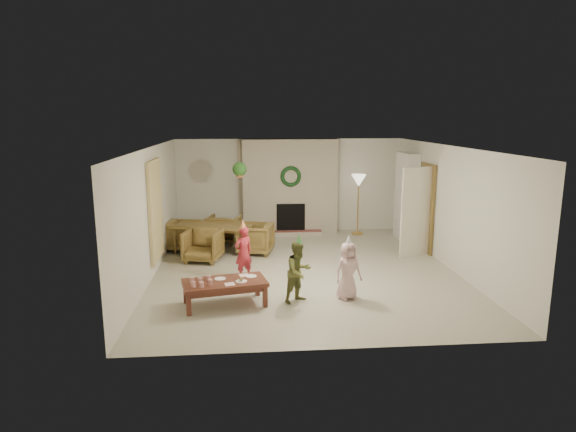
{
  "coord_description": "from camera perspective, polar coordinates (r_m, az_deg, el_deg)",
  "views": [
    {
      "loc": [
        -1.14,
        -9.55,
        3.09
      ],
      "look_at": [
        -0.3,
        0.4,
        1.05
      ],
      "focal_mm": 30.61,
      "sensor_mm": 36.0,
      "label": 1
    }
  ],
  "objects": [
    {
      "name": "cup_e",
      "position": [
        8.06,
        -9.02,
        -7.59
      ],
      "size": [
        0.09,
        0.09,
        0.09
      ],
      "primitive_type": "cylinder",
      "rotation": [
        0.0,
        0.0,
        0.21
      ],
      "color": "silver",
      "rests_on": "coffee_table_top"
    },
    {
      "name": "cup_c",
      "position": [
        7.97,
        -9.99,
        -7.86
      ],
      "size": [
        0.09,
        0.09,
        0.09
      ],
      "primitive_type": "cylinder",
      "rotation": [
        0.0,
        0.0,
        0.21
      ],
      "color": "silver",
      "rests_on": "coffee_table_top"
    },
    {
      "name": "cup_d",
      "position": [
        8.16,
        -10.17,
        -7.38
      ],
      "size": [
        0.09,
        0.09,
        0.09
      ],
      "primitive_type": "cylinder",
      "rotation": [
        0.0,
        0.0,
        0.21
      ],
      "color": "silver",
      "rests_on": "coffee_table_top"
    },
    {
      "name": "dining_table",
      "position": [
        11.49,
        -8.59,
        -2.57
      ],
      "size": [
        1.97,
        1.4,
        0.63
      ],
      "primitive_type": "imported",
      "rotation": [
        0.0,
        0.0,
        -0.24
      ],
      "color": "brown",
      "rests_on": "floor"
    },
    {
      "name": "fireplace_hearth",
      "position": [
        12.91,
        0.37,
        -2.03
      ],
      "size": [
        1.6,
        0.3,
        0.12
      ],
      "primitive_type": "cube",
      "color": "maroon",
      "rests_on": "floor"
    },
    {
      "name": "wall_front",
      "position": [
        6.42,
        5.63,
        -5.14
      ],
      "size": [
        7.0,
        0.0,
        7.0
      ],
      "primitive_type": "plane",
      "rotation": [
        -1.57,
        0.0,
        0.0
      ],
      "color": "silver",
      "rests_on": "floor"
    },
    {
      "name": "dining_chair_right",
      "position": [
        11.22,
        -3.81,
        -2.63
      ],
      "size": [
        0.92,
        0.9,
        0.69
      ],
      "primitive_type": "imported",
      "rotation": [
        0.0,
        0.0,
        -1.82
      ],
      "color": "brown",
      "rests_on": "floor"
    },
    {
      "name": "wall_left",
      "position": [
        9.9,
        -15.57,
        0.41
      ],
      "size": [
        0.0,
        7.0,
        7.0
      ],
      "primitive_type": "plane",
      "rotation": [
        1.57,
        0.0,
        1.57
      ],
      "color": "silver",
      "rests_on": "floor"
    },
    {
      "name": "dining_chair_far",
      "position": [
        12.21,
        -7.48,
        -1.54
      ],
      "size": [
        0.9,
        0.92,
        0.69
      ],
      "primitive_type": "imported",
      "rotation": [
        0.0,
        0.0,
        2.9
      ],
      "color": "brown",
      "rests_on": "floor"
    },
    {
      "name": "coffee_leg_fl",
      "position": [
        7.98,
        -11.45,
        -10.08
      ],
      "size": [
        0.09,
        0.09,
        0.36
      ],
      "primitive_type": "cube",
      "rotation": [
        0.0,
        0.0,
        0.21
      ],
      "color": "#5C2C1E",
      "rests_on": "floor"
    },
    {
      "name": "child_red",
      "position": [
        9.47,
        -5.2,
        -4.27
      ],
      "size": [
        0.45,
        0.41,
        1.03
      ],
      "primitive_type": "imported",
      "rotation": [
        0.0,
        0.0,
        3.71
      ],
      "color": "#A2222D",
      "rests_on": "floor"
    },
    {
      "name": "curtain_panel",
      "position": [
        10.09,
        -15.14,
        0.63
      ],
      "size": [
        0.06,
        1.2,
        2.0
      ],
      "primitive_type": "cube",
      "color": "beige",
      "rests_on": "wall_left"
    },
    {
      "name": "child_pink",
      "position": [
        8.48,
        7.0,
        -6.32
      ],
      "size": [
        0.56,
        0.45,
        1.0
      ],
      "primitive_type": "imported",
      "rotation": [
        0.0,
        0.0,
        0.32
      ],
      "color": "beige",
      "rests_on": "floor"
    },
    {
      "name": "hanging_plant_foliage",
      "position": [
        11.11,
        -5.65,
        5.45
      ],
      "size": [
        0.32,
        0.32,
        0.32
      ],
      "primitive_type": "sphere",
      "color": "#1E4C19",
      "rests_on": "hanging_plant_pot"
    },
    {
      "name": "coffee_table_top",
      "position": [
        8.24,
        -7.38,
        -7.7
      ],
      "size": [
        1.47,
        0.95,
        0.06
      ],
      "primitive_type": "cube",
      "rotation": [
        0.0,
        0.0,
        0.21
      ],
      "color": "#5C2C1E",
      "rests_on": "floor"
    },
    {
      "name": "bookshelf_shelf_a",
      "position": [
        12.77,
        13.35,
        -0.71
      ],
      "size": [
        0.3,
        0.92,
        0.03
      ],
      "primitive_type": "cube",
      "color": "white",
      "rests_on": "bookshelf_carcass"
    },
    {
      "name": "cup_b",
      "position": [
        8.2,
        -11.1,
        -7.33
      ],
      "size": [
        0.09,
        0.09,
        0.09
      ],
      "primitive_type": "cylinder",
      "rotation": [
        0.0,
        0.0,
        0.21
      ],
      "color": "silver",
      "rests_on": "coffee_table_top"
    },
    {
      "name": "dining_chair_near",
      "position": [
        10.76,
        -9.85,
        -3.4
      ],
      "size": [
        0.9,
        0.92,
        0.69
      ],
      "primitive_type": "imported",
      "rotation": [
        0.0,
        0.0,
        -0.24
      ],
      "color": "brown",
      "rests_on": "floor"
    },
    {
      "name": "party_hat_red",
      "position": [
        9.34,
        -5.26,
        -0.97
      ],
      "size": [
        0.17,
        0.17,
        0.2
      ],
      "primitive_type": "cone",
      "rotation": [
        0.0,
        0.0,
        0.22
      ],
      "color": "gold",
      "rests_on": "child_red"
    },
    {
      "name": "napkin_right",
      "position": [
        8.46,
        -5.14,
        -6.87
      ],
      "size": [
        0.19,
        0.19,
        0.01
      ],
      "primitive_type": "cube",
      "rotation": [
        0.0,
        0.0,
        0.21
      ],
      "color": "#F7B6B6",
      "rests_on": "coffee_table_top"
    },
    {
      "name": "plate_b",
      "position": [
        8.17,
        -5.44,
        -7.55
      ],
      "size": [
        0.22,
        0.22,
        0.01
      ],
      "primitive_type": "cylinder",
      "rotation": [
        0.0,
        0.0,
        0.21
      ],
      "color": "white",
      "rests_on": "coffee_table_top"
    },
    {
      "name": "napkin_left",
      "position": [
        8.06,
        -6.79,
        -7.86
      ],
      "size": [
        0.19,
        0.19,
        0.01
      ],
      "primitive_type": "cube",
      "rotation": [
        0.0,
        0.0,
        0.21
      ],
      "color": "#F7B6B6",
      "rests_on": "coffee_table_top"
    },
    {
      "name": "bookshelf_shelf_b",
      "position": [
        12.69,
        13.44,
        1.06
      ],
      "size": [
        0.3,
        0.92,
        0.03
      ],
      "primitive_type": "cube",
      "color": "white",
      "rests_on": "bookshelf_carcass"
    },
    {
      "name": "floor",
      "position": [
        10.1,
        1.9,
        -6.27
      ],
      "size": [
        7.0,
        7.0,
        0.0
      ],
      "primitive_type": "plane",
      "color": "#B7B29E",
      "rests_on": "ground"
    },
    {
      "name": "floor_lamp_shade",
      "position": [
        12.99,
        8.22,
        4.1
      ],
      "size": [
        0.38,
        0.38,
        0.32
      ],
      "primitive_type": "cone",
      "rotation": [
        3.14,
        0.0,
        0.0
      ],
      "color": "beige",
      "rests_on": "floor_lamp_post"
    },
    {
      "name": "books_row_upper",
      "position": [
        12.51,
        13.6,
        3.36
      ],
      "size": [
        0.2,
        0.36,
        0.22
      ],
      "primitive_type": "cube",
      "color": "#A99B24",
      "rests_on": "bookshelf_shelf_c"
    },
    {
      "name": "coffee_leg_bl",
      "position": [
        8.5,
        -11.82,
        -8.73
      ],
      "size": [
        0.09,
        0.09,
        0.36
      ],
      "primitive_type": "cube",
      "rotation": [
        0.0,
        0.0,
        0.21
      ],
      "color": "#5C2C1E",
      "rests_on": "floor"
    },
    {
      "name": "dining_chair_left",
      "position": [
        11.74,
        -12.24,
        -2.24
      ],
      "size": [
        0.92,
        0.9,
        0.69
      ],
      "primitive_type": "imported",
      "rotation": [
        0.0,
        0.0,
        1.33
      ],
      "color": "brown",
      "rests_on": "floor"
    },
    {
      "name": "coffee_leg_br",
      "position": [
        8.68,
        -3.59,
        -8.08
      ],
      "size": [
        0.09,
        0.09,
        0.36
      ],
      "primitive_type": "cube",
      "rotation": [
        0.0,
        0.0,
        0.21
      ],
      "color": "#5C2C1E",
      "rests_on": "floor"
    },
    {
      "name": "ceiling",
      "position": [
        9.64,
        2.0,
        8.03
      ],
      "size": [
        7.0,
        7.0,
        0.0
      ],
      "primitive_type": "plane",
      "rotation": [
        3.14,
        0.0,
        0.0
      ],
      "color": "white",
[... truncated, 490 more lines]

